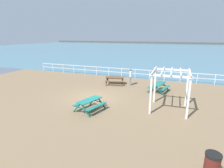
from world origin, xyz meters
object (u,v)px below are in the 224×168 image
visitor (131,76)px  litter_bin (212,165)px  picnic_table_near_left (90,102)px  picnic_table_mid_centre (159,85)px  lattice_pergola (171,81)px  picnic_table_near_right (115,79)px

visitor → litter_bin: visitor is taller
picnic_table_near_left → litter_bin: 7.72m
picnic_table_mid_centre → visitor: 3.16m
visitor → lattice_pergola: (3.98, -5.06, 1.05)m
picnic_table_near_right → visitor: size_ratio=1.26×
lattice_pergola → litter_bin: 6.23m
picnic_table_near_left → picnic_table_mid_centre: bearing=-17.4°
picnic_table_near_right → lattice_pergola: bearing=-53.4°
visitor → litter_bin: 12.28m
picnic_table_near_left → visitor: visitor is taller
picnic_table_near_right → picnic_table_mid_centre: 4.60m
picnic_table_near_left → litter_bin: size_ratio=2.26×
picnic_table_mid_centre → lattice_pergola: lattice_pergola is taller
litter_bin → picnic_table_near_left: bearing=150.8°
picnic_table_near_right → picnic_table_mid_centre: (4.49, -0.97, 0.00)m
visitor → litter_bin: (5.78, -10.82, -0.47)m
picnic_table_near_left → picnic_table_mid_centre: same height
picnic_table_near_left → lattice_pergola: (4.94, 1.99, 1.41)m
picnic_table_mid_centre → litter_bin: size_ratio=2.21×
litter_bin → lattice_pergola: bearing=107.3°
lattice_pergola → picnic_table_mid_centre: bearing=105.1°
picnic_table_mid_centre → picnic_table_near_left: bearing=160.1°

